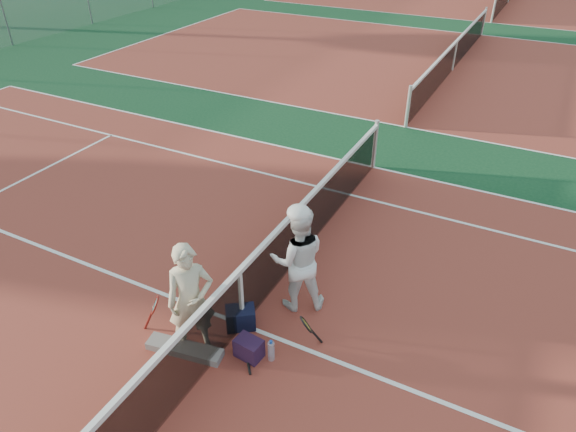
{
  "coord_description": "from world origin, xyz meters",
  "views": [
    {
      "loc": [
        3.0,
        -4.4,
        5.26
      ],
      "look_at": [
        0.0,
        1.39,
        1.05
      ],
      "focal_mm": 32.0,
      "sensor_mm": 36.0,
      "label": 1
    }
  ],
  "objects": [
    {
      "name": "net_main",
      "position": [
        0.0,
        0.0,
        0.51
      ],
      "size": [
        0.1,
        10.98,
        1.02
      ],
      "primitive_type": null,
      "color": "black",
      "rests_on": "ground"
    },
    {
      "name": "player_b",
      "position": [
        0.48,
        0.77,
        0.82
      ],
      "size": [
        1.01,
        0.95,
        1.65
      ],
      "primitive_type": "imported",
      "rotation": [
        0.0,
        0.0,
        3.71
      ],
      "color": "white",
      "rests_on": "ground"
    },
    {
      "name": "water_bottle",
      "position": [
        0.66,
        -0.36,
        0.15
      ],
      "size": [
        0.09,
        0.09,
        0.3
      ],
      "primitive_type": "cylinder",
      "color": "silver",
      "rests_on": "ground"
    },
    {
      "name": "court_main",
      "position": [
        0.0,
        0.0,
        0.0
      ],
      "size": [
        23.77,
        10.97,
        0.01
      ],
      "primitive_type": "cube",
      "color": "maroon",
      "rests_on": "ground"
    },
    {
      "name": "racket_red",
      "position": [
        -1.02,
        -0.59,
        0.28
      ],
      "size": [
        0.38,
        0.38,
        0.56
      ],
      "primitive_type": null,
      "rotation": [
        0.0,
        0.0,
        0.57
      ],
      "color": "maroon",
      "rests_on": "ground"
    },
    {
      "name": "court_far_b",
      "position": [
        0.0,
        27.0,
        0.0
      ],
      "size": [
        23.77,
        10.97,
        0.01
      ],
      "primitive_type": "cube",
      "color": "maroon",
      "rests_on": "ground"
    },
    {
      "name": "net_cover_canvas",
      "position": [
        -0.43,
        -0.79,
        0.06
      ],
      "size": [
        1.08,
        0.42,
        0.11
      ],
      "primitive_type": "cube",
      "rotation": [
        0.0,
        0.0,
        0.17
      ],
      "color": "slate",
      "rests_on": "ground"
    },
    {
      "name": "ground",
      "position": [
        0.0,
        0.0,
        0.0
      ],
      "size": [
        130.0,
        130.0,
        0.0
      ],
      "primitive_type": "plane",
      "color": "#0F381D",
      "rests_on": "ground"
    },
    {
      "name": "racket_spare",
      "position": [
        0.25,
        -0.35,
        0.01
      ],
      "size": [
        0.59,
        0.63,
        0.03
      ],
      "primitive_type": null,
      "rotation": [
        0.0,
        0.0,
        2.26
      ],
      "color": "black",
      "rests_on": "ground"
    },
    {
      "name": "player_a",
      "position": [
        -0.35,
        -0.62,
        0.83
      ],
      "size": [
        0.71,
        0.7,
        1.65
      ],
      "primitive_type": "imported",
      "rotation": [
        0.0,
        0.0,
        0.75
      ],
      "color": "beige",
      "rests_on": "ground"
    },
    {
      "name": "net_far_a",
      "position": [
        0.0,
        13.5,
        0.51
      ],
      "size": [
        0.1,
        10.98,
        1.02
      ],
      "primitive_type": null,
      "color": "black",
      "rests_on": "ground"
    },
    {
      "name": "racket_black_held",
      "position": [
        0.97,
        0.04,
        0.27
      ],
      "size": [
        0.42,
        0.42,
        0.53
      ],
      "primitive_type": null,
      "rotation": [
        0.0,
        0.0,
        3.94
      ],
      "color": "black",
      "rests_on": "ground"
    },
    {
      "name": "sports_bag_purple",
      "position": [
        0.37,
        -0.45,
        0.14
      ],
      "size": [
        0.38,
        0.28,
        0.29
      ],
      "primitive_type": "cube",
      "rotation": [
        0.0,
        0.0,
        -0.11
      ],
      "color": "#24102C",
      "rests_on": "ground"
    },
    {
      "name": "court_far_a",
      "position": [
        0.0,
        13.5,
        0.0
      ],
      "size": [
        23.77,
        10.97,
        0.01
      ],
      "primitive_type": "cube",
      "color": "maroon",
      "rests_on": "ground"
    },
    {
      "name": "sports_bag_navy",
      "position": [
        -0.01,
        -0.03,
        0.16
      ],
      "size": [
        0.49,
        0.46,
        0.32
      ],
      "primitive_type": "cube",
      "rotation": [
        0.0,
        0.0,
        0.62
      ],
      "color": "black",
      "rests_on": "ground"
    }
  ]
}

